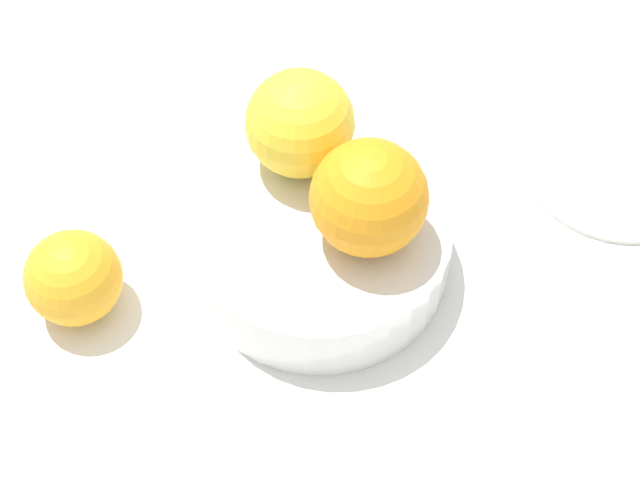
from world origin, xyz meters
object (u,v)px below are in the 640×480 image
(side_plate, at_px, (617,163))
(orange_in_bowl_0, at_px, (369,198))
(fruit_bowl, at_px, (320,245))
(orange_in_bowl_1, at_px, (300,123))
(orange_loose_0, at_px, (73,278))

(side_plate, bearing_deg, orange_in_bowl_0, 31.82)
(fruit_bowl, xyz_separation_m, orange_in_bowl_1, (0.02, -0.05, 0.06))
(fruit_bowl, xyz_separation_m, side_plate, (-0.22, -0.11, -0.02))
(orange_loose_0, bearing_deg, orange_in_bowl_0, -168.23)
(fruit_bowl, distance_m, orange_in_bowl_1, 0.09)
(fruit_bowl, relative_size, orange_in_bowl_0, 2.34)
(orange_in_bowl_0, bearing_deg, fruit_bowl, -12.06)
(orange_loose_0, bearing_deg, fruit_bowl, -163.75)
(fruit_bowl, height_order, orange_in_bowl_0, orange_in_bowl_0)
(fruit_bowl, bearing_deg, orange_loose_0, 16.25)
(orange_in_bowl_1, height_order, side_plate, orange_in_bowl_1)
(orange_loose_0, xyz_separation_m, side_plate, (-0.38, -0.16, -0.03))
(orange_in_bowl_1, relative_size, side_plate, 0.50)
(fruit_bowl, relative_size, side_plate, 1.19)
(fruit_bowl, relative_size, orange_in_bowl_1, 2.39)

